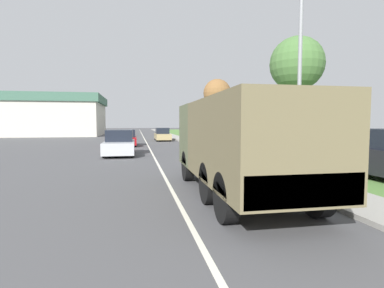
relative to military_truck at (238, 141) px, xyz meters
name	(u,v)px	position (x,y,z in m)	size (l,w,h in m)	color
ground_plane	(145,140)	(-1.82, 28.76, -1.59)	(180.00, 180.00, 0.00)	#4C4C4F
lane_centre_stripe	(145,140)	(-1.82, 28.76, -1.59)	(0.12, 120.00, 0.00)	silver
sidewalk_right	(181,139)	(2.68, 28.76, -1.53)	(1.80, 120.00, 0.12)	#9E9B93
grass_strip_right	(216,139)	(7.08, 28.76, -1.58)	(7.00, 120.00, 0.02)	#56843D
military_truck	(238,141)	(0.00, 0.00, 0.00)	(2.42, 7.11, 2.75)	#545B3D
car_nearest_ahead	(120,144)	(-3.97, 11.98, -0.85)	(1.90, 4.79, 1.65)	#B7BABF
car_second_ahead	(126,138)	(-3.81, 19.89, -0.91)	(1.86, 4.30, 1.50)	maroon
car_third_ahead	(162,135)	(0.18, 27.48, -0.91)	(1.70, 4.67, 1.52)	tan
lamp_post	(296,45)	(2.74, 1.82, 3.27)	(1.69, 0.24, 8.10)	gray
tree_mid_right	(297,65)	(7.21, 9.54, 4.20)	(3.40, 3.40, 7.54)	brown
tree_far_right	(217,93)	(6.31, 25.30, 3.90)	(3.17, 3.17, 7.11)	#4C3D2D
utility_box	(312,164)	(4.38, 3.16, -1.22)	(0.55, 0.45, 0.70)	#3D7042
building_distant	(42,115)	(-18.22, 45.43, 1.76)	(19.74, 14.40, 6.62)	beige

